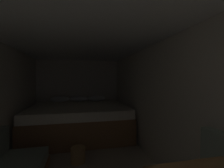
{
  "coord_description": "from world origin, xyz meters",
  "views": [
    {
      "loc": [
        -0.04,
        -0.26,
        1.39
      ],
      "look_at": [
        0.61,
        2.67,
        1.31
      ],
      "focal_mm": 25.06,
      "sensor_mm": 36.0,
      "label": 1
    }
  ],
  "objects": [
    {
      "name": "wall_back",
      "position": [
        0.0,
        4.75,
        1.0
      ],
      "size": [
        2.56,
        0.05,
        2.0
      ],
      "primitive_type": "cube",
      "color": "beige",
      "rests_on": "ground"
    },
    {
      "name": "wall_right",
      "position": [
        1.26,
        2.11,
        1.0
      ],
      "size": [
        0.05,
        5.24,
        2.0
      ],
      "primitive_type": "cube",
      "color": "beige",
      "rests_on": "ground"
    },
    {
      "name": "ceiling_slab",
      "position": [
        0.0,
        2.11,
        2.02
      ],
      "size": [
        2.56,
        5.24,
        0.05
      ],
      "primitive_type": "cube",
      "color": "white",
      "rests_on": "wall_left"
    },
    {
      "name": "bed",
      "position": [
        0.0,
        3.76,
        0.38
      ],
      "size": [
        2.34,
        1.87,
        0.91
      ],
      "color": "brown",
      "rests_on": "ground"
    },
    {
      "name": "wicker_basket",
      "position": [
        -0.03,
        2.4,
        0.13
      ],
      "size": [
        0.24,
        0.24,
        0.25
      ],
      "color": "olive",
      "rests_on": "ground"
    }
  ]
}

